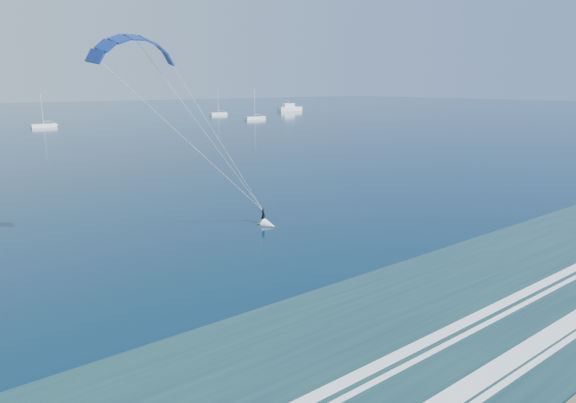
# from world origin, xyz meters

# --- Properties ---
(kitesurfer_rig) EXTENTS (20.65, 8.69, 18.59)m
(kitesurfer_rig) POSITION_xyz_m (-3.32, 32.24, 9.42)
(kitesurfer_rig) COLOR yellow
(kitesurfer_rig) RESTS_ON ground
(motor_yacht) EXTENTS (14.66, 3.91, 6.10)m
(motor_yacht) POSITION_xyz_m (151.82, 214.70, 1.60)
(motor_yacht) COLOR white
(motor_yacht) RESTS_ON ground
(sailboat_2) EXTENTS (7.83, 2.40, 10.98)m
(sailboat_2) POSITION_xyz_m (18.53, 180.72, 0.68)
(sailboat_2) COLOR white
(sailboat_2) RESTS_ON ground
(sailboat_3) EXTENTS (8.41, 2.40, 11.52)m
(sailboat_3) POSITION_xyz_m (101.41, 205.35, 0.68)
(sailboat_3) COLOR white
(sailboat_3) RESTS_ON ground
(sailboat_4) EXTENTS (9.19, 2.40, 12.39)m
(sailboat_4) POSITION_xyz_m (96.97, 169.03, 0.69)
(sailboat_4) COLOR white
(sailboat_4) RESTS_ON ground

